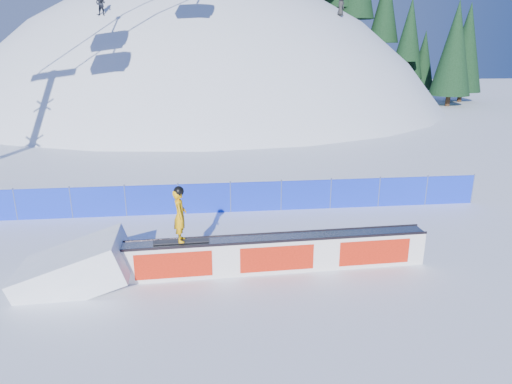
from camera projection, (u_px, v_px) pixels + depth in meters
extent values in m
plane|color=white|center=(206.00, 265.00, 13.57)|extent=(160.00, 160.00, 0.00)
sphere|color=silver|center=(209.00, 244.00, 58.80)|extent=(64.00, 64.00, 64.00)
cylinder|color=#312013|center=(326.00, 8.00, 54.68)|extent=(0.50, 0.50, 1.40)
cylinder|color=#312013|center=(331.00, 11.00, 54.74)|extent=(0.50, 0.50, 1.40)
cylinder|color=#312013|center=(339.00, 14.00, 54.06)|extent=(0.50, 0.50, 1.40)
cylinder|color=#312013|center=(375.00, 35.00, 52.55)|extent=(0.50, 0.50, 1.40)
cylinder|color=#312013|center=(372.00, 36.00, 53.72)|extent=(0.50, 0.50, 1.40)
cone|color=black|center=(375.00, 2.00, 52.62)|extent=(2.70, 2.70, 6.15)
cylinder|color=#312013|center=(401.00, 64.00, 54.03)|extent=(0.50, 0.50, 1.40)
cone|color=black|center=(405.00, 19.00, 52.53)|extent=(3.84, 3.84, 8.72)
cylinder|color=#312013|center=(404.00, 67.00, 54.19)|extent=(0.50, 0.50, 1.40)
cone|color=black|center=(409.00, 18.00, 52.52)|extent=(4.34, 4.34, 9.86)
cylinder|color=#312013|center=(443.00, 99.00, 52.16)|extent=(0.50, 0.50, 1.40)
cone|color=black|center=(448.00, 60.00, 50.87)|extent=(3.23, 3.23, 7.34)
cylinder|color=#312013|center=(461.00, 99.00, 51.67)|extent=(0.50, 0.50, 1.40)
cone|color=black|center=(467.00, 50.00, 50.06)|extent=(4.17, 4.17, 9.47)
cylinder|color=#312013|center=(446.00, 97.00, 53.58)|extent=(0.50, 0.50, 1.40)
cone|color=black|center=(450.00, 65.00, 52.47)|extent=(2.70, 2.70, 6.13)
cube|color=#122ECB|center=(205.00, 198.00, 17.65)|extent=(22.00, 0.03, 1.20)
cylinder|color=#414E76|center=(15.00, 204.00, 16.90)|extent=(0.05, 0.05, 1.30)
cylinder|color=#414E76|center=(71.00, 202.00, 17.11)|extent=(0.05, 0.05, 1.30)
cylinder|color=#414E76|center=(125.00, 200.00, 17.32)|extent=(0.05, 0.05, 1.30)
cylinder|color=#414E76|center=(179.00, 198.00, 17.53)|extent=(0.05, 0.05, 1.30)
cylinder|color=#414E76|center=(230.00, 196.00, 17.74)|extent=(0.05, 0.05, 1.30)
cylinder|color=#414E76|center=(281.00, 195.00, 17.95)|extent=(0.05, 0.05, 1.30)
cylinder|color=#414E76|center=(331.00, 193.00, 18.16)|extent=(0.05, 0.05, 1.30)
cylinder|color=#414E76|center=(379.00, 191.00, 18.37)|extent=(0.05, 0.05, 1.30)
cylinder|color=#414E76|center=(426.00, 190.00, 18.58)|extent=(0.05, 0.05, 1.30)
cylinder|color=#414E76|center=(473.00, 188.00, 18.79)|extent=(0.05, 0.05, 1.30)
cube|color=white|center=(275.00, 254.00, 13.10)|extent=(8.87, 0.86, 1.00)
cube|color=gray|center=(276.00, 238.00, 12.94)|extent=(8.78, 0.89, 0.04)
cube|color=black|center=(277.00, 241.00, 12.66)|extent=(8.85, 0.34, 0.07)
cube|color=black|center=(274.00, 233.00, 13.21)|extent=(8.85, 0.34, 0.07)
cube|color=red|center=(277.00, 259.00, 12.83)|extent=(8.41, 0.31, 0.75)
cube|color=red|center=(273.00, 250.00, 13.37)|extent=(8.41, 0.31, 0.75)
cube|color=black|center=(181.00, 241.00, 12.56)|extent=(1.54, 0.33, 0.03)
imported|color=#EFA609|center=(180.00, 216.00, 12.33)|extent=(0.38, 0.56, 1.48)
sphere|color=black|center=(179.00, 191.00, 12.12)|extent=(0.28, 0.28, 0.28)
imported|color=black|center=(101.00, 3.00, 34.36)|extent=(0.97, 0.86, 1.65)
imported|color=black|center=(341.00, 6.00, 40.15)|extent=(0.72, 0.92, 1.65)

